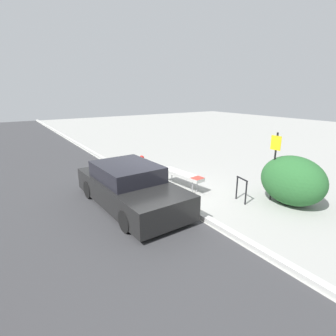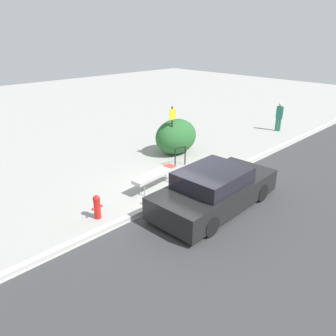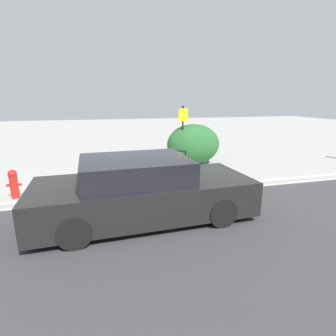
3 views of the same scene
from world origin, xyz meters
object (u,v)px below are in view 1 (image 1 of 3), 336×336
(fire_hydrant, at_px, (142,163))
(bench, at_px, (182,175))
(sign_post, at_px, (274,161))
(bike_rack, at_px, (242,187))
(parked_car_near, at_px, (129,187))

(fire_hydrant, bearing_deg, bench, 6.42)
(sign_post, bearing_deg, bike_rack, -116.30)
(bench, relative_size, sign_post, 0.89)
(bench, height_order, sign_post, sign_post)
(bench, distance_m, sign_post, 3.29)
(bench, xyz_separation_m, bike_rack, (2.17, 0.85, -0.02))
(bike_rack, distance_m, fire_hydrant, 4.96)
(sign_post, relative_size, fire_hydrant, 3.01)
(fire_hydrant, bearing_deg, bike_rack, 13.39)
(sign_post, xyz_separation_m, fire_hydrant, (-5.29, -2.08, -0.98))
(bench, relative_size, fire_hydrant, 2.67)
(bike_rack, relative_size, parked_car_near, 0.18)
(sign_post, bearing_deg, parked_car_near, -118.56)
(bench, bearing_deg, fire_hydrant, -179.72)
(bench, height_order, parked_car_near, parked_car_near)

